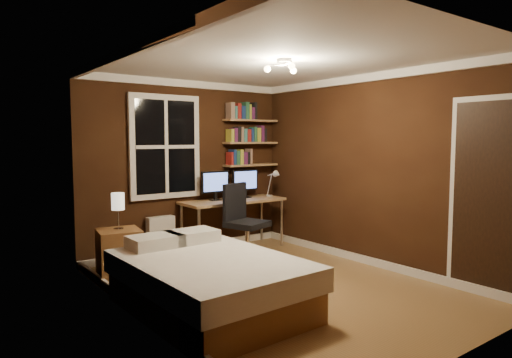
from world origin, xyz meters
TOP-DOWN VIEW (x-y plane):
  - floor at (0.00, 0.00)m, footprint 4.20×4.20m
  - wall_back at (0.00, 2.10)m, footprint 3.20×0.04m
  - wall_left at (-1.60, 0.00)m, footprint 0.04×4.20m
  - wall_right at (1.60, 0.00)m, footprint 0.04×4.20m
  - ceiling at (0.00, 0.00)m, footprint 3.20×4.20m
  - window at (-0.35, 2.06)m, footprint 1.06×0.06m
  - door at (1.59, -1.55)m, footprint 0.03×0.82m
  - ceiling_fixture at (0.00, -0.10)m, footprint 0.44×0.44m
  - bookshelf_lower at (1.08, 1.98)m, footprint 0.92×0.22m
  - books_row_lower at (1.08, 1.98)m, footprint 0.42×0.16m
  - bookshelf_middle at (1.08, 1.98)m, footprint 0.92×0.22m
  - books_row_middle at (1.08, 1.98)m, footprint 0.66×0.16m
  - bookshelf_upper at (1.08, 1.98)m, footprint 0.92×0.22m
  - books_row_upper at (1.08, 1.98)m, footprint 0.48×0.16m
  - bed at (-0.97, -0.13)m, footprint 1.42×1.94m
  - nightstand at (-1.31, 1.35)m, footprint 0.55×0.55m
  - bedside_lamp at (-1.31, 1.35)m, footprint 0.15×0.15m
  - radiator at (-0.48, 1.99)m, footprint 0.39×0.14m
  - desk at (0.61, 1.78)m, footprint 1.59×0.60m
  - monitor_left at (0.34, 1.86)m, footprint 0.46×0.12m
  - monitor_right at (0.88, 1.86)m, footprint 0.46×0.12m
  - desk_lamp at (1.30, 1.70)m, footprint 0.14×0.32m
  - office_chair at (0.32, 1.09)m, footprint 0.60×0.60m

SIDE VIEW (x-z plane):
  - floor at x=0.00m, z-range 0.00..0.00m
  - bed at x=-0.97m, z-range -0.05..0.60m
  - radiator at x=-0.48m, z-range 0.00..0.58m
  - nightstand at x=-1.31m, z-range 0.00..0.60m
  - office_chair at x=0.32m, z-range -0.12..0.94m
  - desk at x=0.61m, z-range 0.32..1.07m
  - bedside_lamp at x=-1.31m, z-range 0.60..1.03m
  - monitor_left at x=0.34m, z-range 0.75..1.19m
  - monitor_right at x=0.88m, z-range 0.75..1.19m
  - desk_lamp at x=1.30m, z-range 0.75..1.19m
  - door at x=1.59m, z-range 0.00..2.05m
  - wall_back at x=0.00m, z-range 0.00..2.50m
  - wall_left at x=-1.60m, z-range 0.00..2.50m
  - wall_right at x=1.60m, z-range 0.00..2.50m
  - bookshelf_lower at x=1.08m, z-range 1.24..1.26m
  - books_row_lower at x=1.08m, z-range 1.26..1.49m
  - window at x=-0.35m, z-range 0.82..2.28m
  - bookshelf_middle at x=1.08m, z-range 1.59..1.61m
  - books_row_middle at x=1.08m, z-range 1.61..1.84m
  - bookshelf_upper at x=1.08m, z-range 1.94..1.96m
  - books_row_upper at x=1.08m, z-range 1.96..2.20m
  - ceiling_fixture at x=0.00m, z-range 2.31..2.49m
  - ceiling at x=0.00m, z-range 2.49..2.51m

